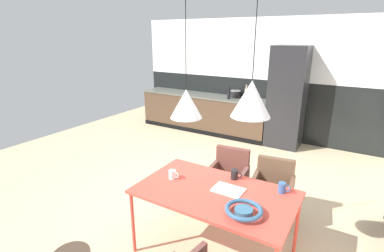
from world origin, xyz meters
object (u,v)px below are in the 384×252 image
object	(u,v)px
open_book	(228,190)
mug_tall_blue	(235,174)
armchair_facing_counter	(273,182)
pendant_lamp_over_table_near	(186,104)
mug_dark_espresso	(282,188)
mug_short_terracotta	(173,175)
refrigerator_column	(287,98)
armchair_far_side	(230,171)
bottle_oil_tall	(246,93)
bottle_wine_green	(229,93)
pendant_lamp_over_table_far	(251,99)
fruit_bowl	(244,210)
cooking_pot	(236,94)
dining_table	(215,195)

from	to	relation	value
open_book	mug_tall_blue	bearing A→B (deg)	99.42
armchair_facing_counter	pendant_lamp_over_table_near	bearing A→B (deg)	48.29
pendant_lamp_over_table_near	mug_dark_espresso	bearing A→B (deg)	21.90
mug_short_terracotta	mug_dark_espresso	size ratio (longest dim) A/B	1.00
armchair_facing_counter	mug_tall_blue	xyz separation A→B (m)	(-0.28, -0.59, 0.29)
refrigerator_column	open_book	bearing A→B (deg)	-85.05
refrigerator_column	pendant_lamp_over_table_near	distance (m)	3.73
armchair_far_side	bottle_oil_tall	distance (m)	2.98
armchair_far_side	bottle_wine_green	size ratio (longest dim) A/B	2.66
refrigerator_column	mug_short_terracotta	distance (m)	3.67
refrigerator_column	pendant_lamp_over_table_far	xyz separation A→B (m)	(0.52, -3.64, 0.70)
mug_short_terracotta	mug_dark_espresso	world-z (taller)	mug_dark_espresso
bottle_wine_green	pendant_lamp_over_table_far	bearing A→B (deg)	-63.36
bottle_oil_tall	fruit_bowl	bearing A→B (deg)	-69.10
armchair_far_side	bottle_oil_tall	bearing A→B (deg)	-78.26
armchair_facing_counter	mug_tall_blue	bearing A→B (deg)	57.03
fruit_bowl	bottle_oil_tall	distance (m)	4.26
cooking_pot	mug_tall_blue	bearing A→B (deg)	-67.03
pendant_lamp_over_table_far	bottle_wine_green	bearing A→B (deg)	116.64
armchair_facing_counter	open_book	bearing A→B (deg)	66.82
dining_table	armchair_facing_counter	distance (m)	1.02
armchair_far_side	armchair_facing_counter	size ratio (longest dim) A/B	1.02
mug_tall_blue	bottle_oil_tall	bearing A→B (deg)	109.24
mug_tall_blue	armchair_facing_counter	bearing A→B (deg)	64.66
dining_table	armchair_far_side	xyz separation A→B (m)	(-0.25, 0.94, -0.19)
bottle_wine_green	pendant_lamp_over_table_near	distance (m)	3.77
refrigerator_column	armchair_far_side	xyz separation A→B (m)	(-0.05, -2.71, -0.52)
refrigerator_column	pendant_lamp_over_table_near	size ratio (longest dim) A/B	1.89
pendant_lamp_over_table_near	fruit_bowl	bearing A→B (deg)	-14.90
mug_tall_blue	bottle_oil_tall	size ratio (longest dim) A/B	0.41
armchair_facing_counter	pendant_lamp_over_table_near	world-z (taller)	pendant_lamp_over_table_near
pendant_lamp_over_table_far	fruit_bowl	bearing A→B (deg)	-71.59
refrigerator_column	mug_dark_espresso	xyz separation A→B (m)	(0.79, -3.32, -0.23)
refrigerator_column	armchair_facing_counter	xyz separation A→B (m)	(0.55, -2.71, -0.52)
armchair_facing_counter	bottle_oil_tall	size ratio (longest dim) A/B	2.50
mug_tall_blue	cooking_pot	xyz separation A→B (m)	(-1.45, 3.43, 0.17)
armchair_facing_counter	pendant_lamp_over_table_far	xyz separation A→B (m)	(-0.03, -0.93, 1.22)
mug_tall_blue	dining_table	bearing A→B (deg)	-100.45
refrigerator_column	dining_table	size ratio (longest dim) A/B	1.31
armchair_facing_counter	cooking_pot	bearing A→B (deg)	-66.20
dining_table	armchair_far_side	bearing A→B (deg)	105.01
armchair_facing_counter	fruit_bowl	xyz separation A→B (m)	(0.05, -1.16, 0.28)
armchair_facing_counter	bottle_wine_green	bearing A→B (deg)	-62.88
mug_dark_espresso	dining_table	bearing A→B (deg)	-151.04
fruit_bowl	mug_tall_blue	xyz separation A→B (m)	(-0.33, 0.57, 0.01)
armchair_far_side	mug_dark_espresso	size ratio (longest dim) A/B	6.58
mug_tall_blue	pendant_lamp_over_table_far	size ratio (longest dim) A/B	0.13
refrigerator_column	armchair_facing_counter	world-z (taller)	refrigerator_column
bottle_oil_tall	pendant_lamp_over_table_far	size ratio (longest dim) A/B	0.31
cooking_pot	armchair_far_side	bearing A→B (deg)	-68.12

